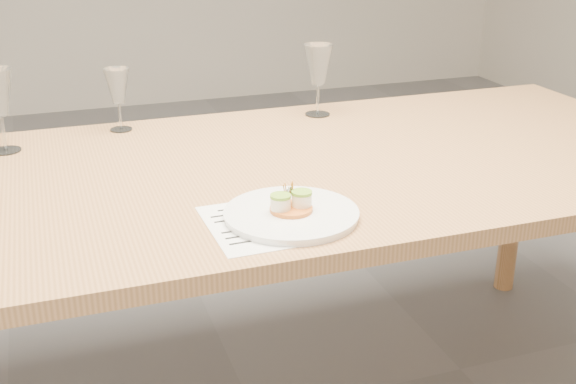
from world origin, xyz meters
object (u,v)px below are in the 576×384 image
object	(u,v)px
dining_table	(251,193)
wine_glass_3	(318,66)
recipe_sheet	(258,224)
dinner_plate	(291,213)
wine_glass_2	(117,87)

from	to	relation	value
dining_table	wine_glass_3	world-z (taller)	wine_glass_3
recipe_sheet	wine_glass_3	distance (m)	0.83
recipe_sheet	wine_glass_3	bearing A→B (deg)	58.75
dinner_plate	wine_glass_2	size ratio (longest dim) A/B	1.57
recipe_sheet	dining_table	bearing A→B (deg)	74.61
dining_table	wine_glass_3	size ratio (longest dim) A/B	11.21
wine_glass_2	dinner_plate	bearing A→B (deg)	-71.07
dinner_plate	dining_table	bearing A→B (deg)	88.77
wine_glass_2	recipe_sheet	bearing A→B (deg)	-76.54
dining_table	dinner_plate	distance (m)	0.33
dining_table	recipe_sheet	xyz separation A→B (m)	(-0.08, -0.33, 0.07)
recipe_sheet	wine_glass_2	size ratio (longest dim) A/B	1.45
wine_glass_2	wine_glass_3	world-z (taller)	wine_glass_3
dining_table	wine_glass_3	distance (m)	0.55
dinner_plate	wine_glass_2	xyz separation A→B (m)	(-0.25, 0.74, 0.11)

